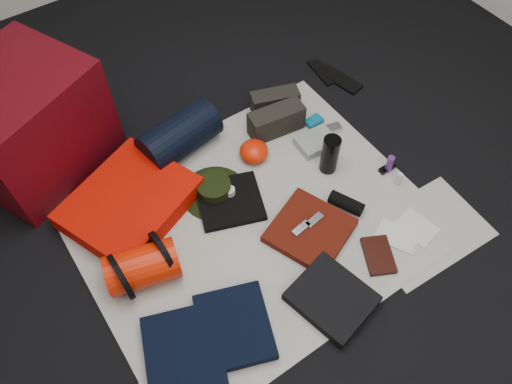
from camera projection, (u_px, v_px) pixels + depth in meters
floor at (254, 224)px, 2.42m from camera, size 4.50×4.50×0.02m
newspaper_mat at (254, 223)px, 2.41m from camera, size 1.60×1.30×0.01m
newspaper_sheet_front_right at (425, 231)px, 2.39m from camera, size 0.60×0.43×0.00m
red_cabinet at (25, 124)px, 2.41m from camera, size 0.83×0.77×0.55m
sleeping_pad at (130, 203)px, 2.41m from camera, size 0.72×0.66×0.11m
stuff_sack at (143, 267)px, 2.18m from camera, size 0.35×0.26×0.18m
sack_strap_left at (121, 277)px, 2.13m from camera, size 0.02×0.22×0.22m
sack_strap_right at (162, 253)px, 2.19m from camera, size 0.03×0.22×0.22m
navy_duffel at (180, 135)px, 2.58m from camera, size 0.45×0.28×0.22m
boonie_brim at (215, 193)px, 2.51m from camera, size 0.42×0.42×0.01m
boonie_crown at (214, 188)px, 2.47m from camera, size 0.17×0.17×0.08m
hiking_boot_left at (276, 121)px, 2.69m from camera, size 0.31×0.15×0.15m
hiking_boot_right at (275, 102)px, 2.78m from camera, size 0.28×0.18×0.13m
flip_flop_left at (341, 80)px, 2.98m from camera, size 0.14×0.27×0.01m
flip_flop_right at (323, 72)px, 3.02m from camera, size 0.11×0.24×0.01m
trousers_navy_a at (183, 352)px, 2.03m from camera, size 0.41×0.44×0.05m
trousers_navy_b at (234, 327)px, 2.09m from camera, size 0.40×0.42×0.05m
trousers_charcoal at (332, 298)px, 2.16m from camera, size 0.35×0.38×0.05m
black_tshirt at (230, 201)px, 2.46m from camera, size 0.39×0.38×0.03m
red_shirt at (310, 230)px, 2.36m from camera, size 0.44×0.44×0.05m
orange_stuff_sack at (254, 151)px, 2.60m from camera, size 0.19×0.19×0.10m
first_aid_pouch at (316, 142)px, 2.67m from camera, size 0.21×0.16×0.05m
water_bottle at (330, 155)px, 2.51m from camera, size 0.09×0.09×0.22m
speaker at (346, 203)px, 2.43m from camera, size 0.13×0.19×0.07m
compact_camera at (333, 129)px, 2.73m from camera, size 0.10×0.07×0.04m
cyan_case at (314, 122)px, 2.77m from camera, size 0.10×0.07×0.03m
toiletry_purple at (389, 164)px, 2.55m from camera, size 0.05×0.05×0.11m
toiletry_clear at (399, 179)px, 2.51m from camera, size 0.03×0.03×0.08m
paperback_book at (378, 255)px, 2.30m from camera, size 0.20×0.23×0.03m
map_booklet at (397, 236)px, 2.36m from camera, size 0.20×0.23×0.01m
map_printout at (417, 227)px, 2.39m from camera, size 0.17×0.20×0.01m
sunglasses at (387, 168)px, 2.58m from camera, size 0.09×0.04×0.02m
tape_roll at (230, 191)px, 2.46m from camera, size 0.05×0.05×0.04m
energy_bar_a at (301, 228)px, 2.33m from camera, size 0.10×0.05×0.01m
energy_bar_b at (315, 220)px, 2.36m from camera, size 0.10×0.05×0.01m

